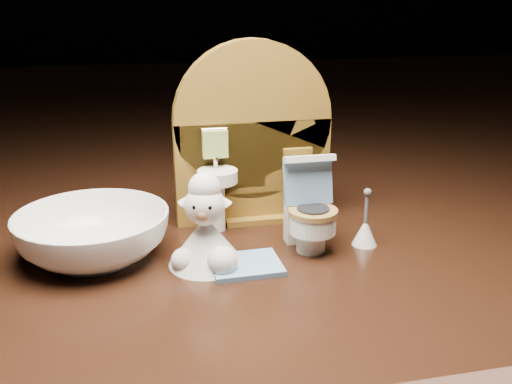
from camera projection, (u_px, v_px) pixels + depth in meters
backdrop_panel at (252, 144)px, 0.47m from camera, size 0.13×0.05×0.15m
toy_toilet at (309, 215)px, 0.43m from camera, size 0.04×0.05×0.07m
bath_mat at (246, 265)px, 0.40m from camera, size 0.05×0.04×0.00m
toilet_brush at (365, 230)px, 0.44m from camera, size 0.02×0.02×0.05m
plush_lamb at (206, 233)px, 0.40m from camera, size 0.05×0.06×0.07m
ceramic_bowl at (93, 235)px, 0.41m from camera, size 0.14×0.14×0.03m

